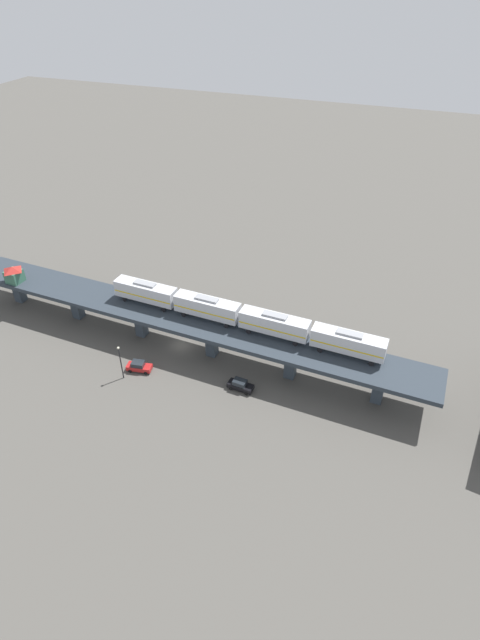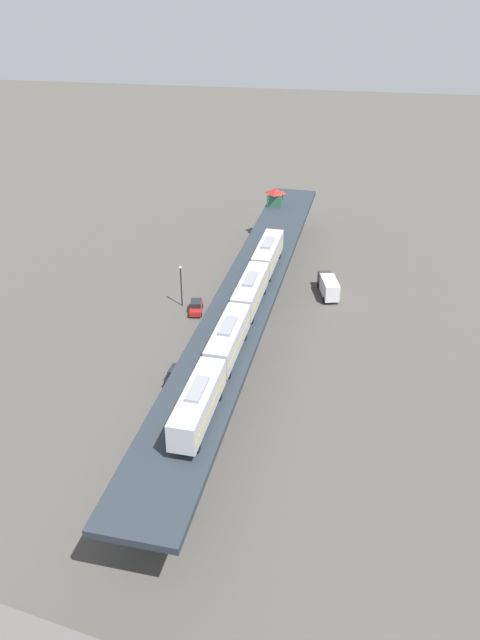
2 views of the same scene
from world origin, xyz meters
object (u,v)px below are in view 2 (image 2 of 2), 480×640
subway_train (240,313)px  street_car_black (176,375)px  street_car_red (196,307)px  signal_hut (275,197)px  delivery_truck (328,286)px  street_lamp (181,283)px

subway_train → street_car_black: (7.94, 3.02, -8.39)m
street_car_red → signal_hut: bearing=-104.4°
street_car_red → delivery_truck: 22.05m
street_car_red → subway_train: bearing=122.4°
subway_train → street_car_red: size_ratio=10.74×
street_car_black → street_lamp: (4.51, -19.98, 3.17)m
subway_train → signal_hut: size_ratio=14.67×
delivery_truck → street_lamp: (22.68, 7.67, 2.35)m
street_lamp → delivery_truck: bearing=-161.3°
subway_train → delivery_truck: size_ratio=6.62×
subway_train → street_lamp: bearing=-53.7°
street_car_red → street_lamp: street_lamp is taller
street_lamp → street_car_red: bearing=149.3°
subway_train → signal_hut: 47.15m
subway_train → delivery_truck: 27.72m
subway_train → street_car_black: 11.94m
subway_train → delivery_truck: subway_train is taller
street_car_black → subway_train: bearing=-159.2°
delivery_truck → street_car_black: bearing=56.7°
subway_train → street_lamp: 21.68m
signal_hut → street_car_red: signal_hut is taller
signal_hut → delivery_truck: 26.33m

